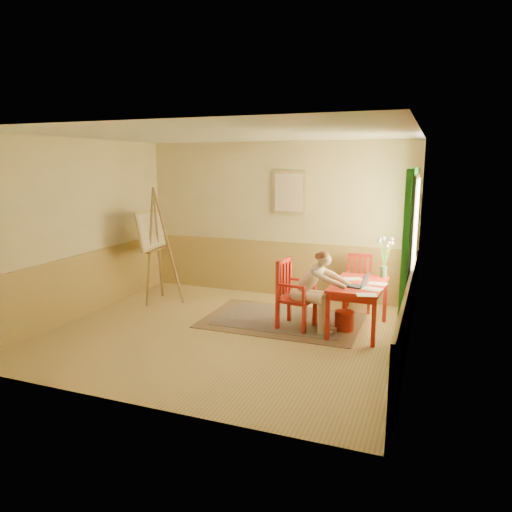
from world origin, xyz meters
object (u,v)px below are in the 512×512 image
at_px(figure, 313,287).
at_px(easel, 153,235).
at_px(laptop, 357,284).
at_px(chair_back, 359,282).
at_px(table, 359,289).
at_px(chair_left, 293,294).

xyz_separation_m(figure, easel, (-3.00, 0.53, 0.53)).
xyz_separation_m(laptop, easel, (-3.62, 0.51, 0.43)).
relative_size(figure, laptop, 3.14).
distance_m(chair_back, laptop, 1.35).
bearing_deg(figure, table, 21.56).
height_order(chair_left, easel, easel).
relative_size(chair_back, easel, 0.46).
relative_size(laptop, easel, 0.19).
distance_m(chair_back, easel, 3.62).
relative_size(chair_back, figure, 0.77).
bearing_deg(easel, figure, -10.02).
xyz_separation_m(table, easel, (-3.62, 0.29, 0.56)).
xyz_separation_m(chair_back, figure, (-0.45, -1.32, 0.20)).
bearing_deg(chair_back, easel, -167.16).
distance_m(table, easel, 3.67).
height_order(chair_left, chair_back, chair_left).
distance_m(table, chair_left, 0.95).
bearing_deg(chair_back, table, -81.57).
height_order(chair_left, figure, figure).
xyz_separation_m(chair_left, figure, (0.31, -0.05, 0.15)).
bearing_deg(table, chair_left, -168.03).
distance_m(chair_left, chair_back, 1.48).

